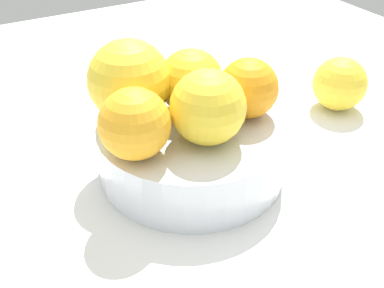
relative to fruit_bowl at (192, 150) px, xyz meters
The scene contains 8 objects.
ground_plane 3.68cm from the fruit_bowl, ahead, with size 110.00×110.00×2.00cm, color white.
fruit_bowl is the anchor object (origin of this frame).
orange_in_bowl_0 9.44cm from the fruit_bowl, 135.77° to the left, with size 8.19×8.19×8.19cm, color yellow.
orange_in_bowl_1 7.09cm from the fruit_bowl, 89.57° to the right, with size 7.04×7.04×7.04cm, color yellow.
orange_in_bowl_2 8.43cm from the fruit_bowl, ahead, with size 6.08×6.08×6.08cm, color orange.
orange_in_bowl_3 6.94cm from the fruit_bowl, 62.51° to the left, with size 6.62×6.62×6.62cm, color yellow.
orange_in_bowl_4 9.34cm from the fruit_bowl, 164.61° to the right, with size 6.45×6.45×6.45cm, color #F9A823.
orange_loose_0 22.88cm from the fruit_bowl, ahead, with size 6.75×6.75×6.75cm, color yellow.
Camera 1 is at (-19.53, -34.67, 30.40)cm, focal length 44.27 mm.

